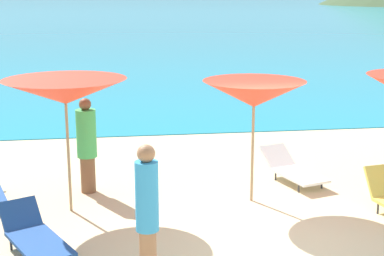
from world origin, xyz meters
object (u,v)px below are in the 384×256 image
object	(u,v)px
umbrella_2	(65,92)
umbrella_3	(254,94)
beachgoer_1	(87,143)
lounge_chair_4	(292,169)
beachgoer_0	(147,209)
lounge_chair_2	(34,236)

from	to	relation	value
umbrella_2	umbrella_3	bearing A→B (deg)	0.87
beachgoer_1	umbrella_2	bearing A→B (deg)	-15.63
lounge_chair_4	beachgoer_1	world-z (taller)	beachgoer_1
umbrella_3	lounge_chair_4	size ratio (longest dim) A/B	1.26
lounge_chair_4	beachgoer_0	size ratio (longest dim) A/B	0.94
lounge_chair_2	lounge_chair_4	world-z (taller)	lounge_chair_2
lounge_chair_2	beachgoer_1	bearing A→B (deg)	47.93
umbrella_2	beachgoer_0	distance (m)	2.98
umbrella_2	umbrella_3	xyz separation A→B (m)	(3.10, 0.05, -0.12)
umbrella_3	lounge_chair_2	world-z (taller)	umbrella_3
umbrella_2	lounge_chair_4	size ratio (longest dim) A/B	1.32
umbrella_2	beachgoer_1	xyz separation A→B (m)	(0.26, 0.91, -1.10)
lounge_chair_2	beachgoer_1	size ratio (longest dim) A/B	0.94
lounge_chair_2	lounge_chair_4	size ratio (longest dim) A/B	0.97
umbrella_3	beachgoer_1	distance (m)	3.12
lounge_chair_4	umbrella_3	bearing A→B (deg)	-154.71
umbrella_3	lounge_chair_2	distance (m)	4.18
lounge_chair_2	lounge_chair_4	xyz separation A→B (m)	(4.53, 2.51, -0.00)
lounge_chair_2	umbrella_3	bearing A→B (deg)	-2.60
umbrella_3	beachgoer_0	world-z (taller)	umbrella_3
lounge_chair_4	beachgoer_1	xyz separation A→B (m)	(-3.87, -0.07, 0.67)
beachgoer_0	umbrella_3	bearing A→B (deg)	-18.36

